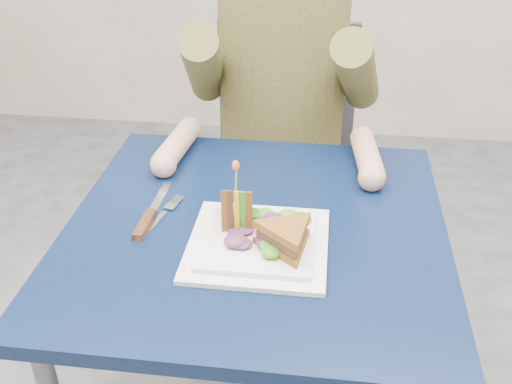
# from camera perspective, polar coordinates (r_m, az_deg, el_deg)

# --- Properties ---
(table) EXTENTS (0.75, 0.75, 0.73)m
(table) POSITION_cam_1_polar(r_m,az_deg,el_deg) (1.24, -0.03, -6.15)
(table) COLOR black
(table) RESTS_ON ground
(chair) EXTENTS (0.42, 0.40, 0.93)m
(chair) POSITION_cam_1_polar(r_m,az_deg,el_deg) (1.85, 2.57, 3.43)
(chair) COLOR #47474C
(chair) RESTS_ON ground
(diner) EXTENTS (0.54, 0.59, 0.74)m
(diner) POSITION_cam_1_polar(r_m,az_deg,el_deg) (1.61, 2.53, 13.45)
(diner) COLOR #4F4A24
(diner) RESTS_ON chair
(plate) EXTENTS (0.26, 0.26, 0.02)m
(plate) POSITION_cam_1_polar(r_m,az_deg,el_deg) (1.13, 0.18, -4.88)
(plate) COLOR white
(plate) RESTS_ON table
(sandwich_flat) EXTENTS (0.18, 0.18, 0.05)m
(sandwich_flat) POSITION_cam_1_polar(r_m,az_deg,el_deg) (1.08, 2.92, -4.31)
(sandwich_flat) COLOR brown
(sandwich_flat) RESTS_ON plate
(sandwich_upright) EXTENTS (0.08, 0.13, 0.13)m
(sandwich_upright) POSITION_cam_1_polar(r_m,az_deg,el_deg) (1.14, -1.86, -1.55)
(sandwich_upright) COLOR brown
(sandwich_upright) RESTS_ON plate
(fork) EXTENTS (0.06, 0.18, 0.01)m
(fork) POSITION_cam_1_polar(r_m,az_deg,el_deg) (1.22, -9.28, -2.59)
(fork) COLOR silver
(fork) RESTS_ON table
(knife) EXTENTS (0.02, 0.22, 0.02)m
(knife) POSITION_cam_1_polar(r_m,az_deg,el_deg) (1.22, -10.29, -2.56)
(knife) COLOR silver
(knife) RESTS_ON table
(toothpick) EXTENTS (0.01, 0.01, 0.06)m
(toothpick) POSITION_cam_1_polar(r_m,az_deg,el_deg) (1.11, -1.92, 1.23)
(toothpick) COLOR tan
(toothpick) RESTS_ON sandwich_upright
(toothpick_frill) EXTENTS (0.01, 0.01, 0.02)m
(toothpick_frill) POSITION_cam_1_polar(r_m,az_deg,el_deg) (1.10, -1.94, 2.50)
(toothpick_frill) COLOR orange
(toothpick_frill) RESTS_ON sandwich_upright
(lettuce_spill) EXTENTS (0.15, 0.13, 0.02)m
(lettuce_spill) POSITION_cam_1_polar(r_m,az_deg,el_deg) (1.12, 0.50, -3.73)
(lettuce_spill) COLOR #337A14
(lettuce_spill) RESTS_ON plate
(onion_ring) EXTENTS (0.04, 0.04, 0.02)m
(onion_ring) POSITION_cam_1_polar(r_m,az_deg,el_deg) (1.11, 0.98, -3.70)
(onion_ring) COLOR #9E4C7A
(onion_ring) RESTS_ON plate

